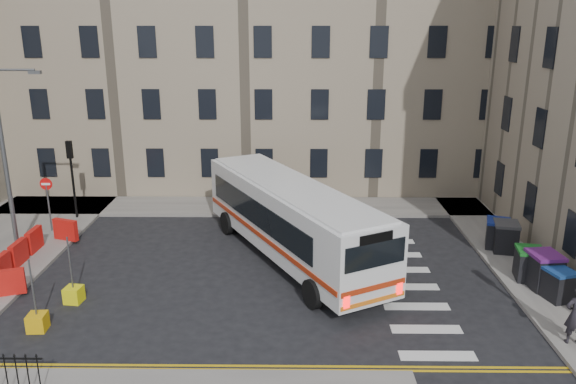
{
  "coord_description": "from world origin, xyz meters",
  "views": [
    {
      "loc": [
        -0.52,
        -21.37,
        10.01
      ],
      "look_at": [
        -0.78,
        1.8,
        3.0
      ],
      "focal_mm": 35.0,
      "sensor_mm": 36.0,
      "label": 1
    }
  ],
  "objects_px": {
    "pedestrian": "(576,315)",
    "wheelie_bin_c": "(529,264)",
    "wheelie_bin_a": "(558,284)",
    "bus": "(291,217)",
    "wheelie_bin_e": "(498,233)",
    "bollard_chevron": "(74,295)",
    "streetlamp": "(5,160)",
    "wheelie_bin_b": "(543,270)",
    "wheelie_bin_d": "(505,237)",
    "bollard_yellow": "(38,322)"
  },
  "relations": [
    {
      "from": "pedestrian",
      "to": "wheelie_bin_c",
      "type": "bearing_deg",
      "value": -93.44
    },
    {
      "from": "wheelie_bin_a",
      "to": "bus",
      "type": "bearing_deg",
      "value": 142.36
    },
    {
      "from": "wheelie_bin_a",
      "to": "pedestrian",
      "type": "height_order",
      "value": "pedestrian"
    },
    {
      "from": "bus",
      "to": "wheelie_bin_e",
      "type": "height_order",
      "value": "bus"
    },
    {
      "from": "bus",
      "to": "wheelie_bin_c",
      "type": "bearing_deg",
      "value": -41.39
    },
    {
      "from": "wheelie_bin_e",
      "to": "pedestrian",
      "type": "height_order",
      "value": "pedestrian"
    },
    {
      "from": "wheelie_bin_c",
      "to": "bollard_chevron",
      "type": "distance_m",
      "value": 17.69
    },
    {
      "from": "bus",
      "to": "streetlamp",
      "type": "bearing_deg",
      "value": 149.96
    },
    {
      "from": "wheelie_bin_b",
      "to": "bollard_chevron",
      "type": "relative_size",
      "value": 2.35
    },
    {
      "from": "bus",
      "to": "wheelie_bin_c",
      "type": "relative_size",
      "value": 9.17
    },
    {
      "from": "wheelie_bin_a",
      "to": "bollard_chevron",
      "type": "relative_size",
      "value": 2.13
    },
    {
      "from": "wheelie_bin_d",
      "to": "bollard_chevron",
      "type": "distance_m",
      "value": 18.32
    },
    {
      "from": "streetlamp",
      "to": "bus",
      "type": "height_order",
      "value": "streetlamp"
    },
    {
      "from": "bollard_yellow",
      "to": "bollard_chevron",
      "type": "distance_m",
      "value": 2.07
    },
    {
      "from": "wheelie_bin_b",
      "to": "wheelie_bin_d",
      "type": "xyz_separation_m",
      "value": [
        -0.16,
        3.62,
        -0.03
      ]
    },
    {
      "from": "bus",
      "to": "bollard_chevron",
      "type": "bearing_deg",
      "value": 179.14
    },
    {
      "from": "streetlamp",
      "to": "bus",
      "type": "distance_m",
      "value": 12.59
    },
    {
      "from": "wheelie_bin_c",
      "to": "pedestrian",
      "type": "height_order",
      "value": "pedestrian"
    },
    {
      "from": "wheelie_bin_e",
      "to": "bollard_yellow",
      "type": "height_order",
      "value": "wheelie_bin_e"
    },
    {
      "from": "bus",
      "to": "wheelie_bin_c",
      "type": "height_order",
      "value": "bus"
    },
    {
      "from": "wheelie_bin_e",
      "to": "streetlamp",
      "type": "bearing_deg",
      "value": -160.33
    },
    {
      "from": "wheelie_bin_e",
      "to": "pedestrian",
      "type": "bearing_deg",
      "value": -74.43
    },
    {
      "from": "wheelie_bin_d",
      "to": "bus",
      "type": "bearing_deg",
      "value": -164.07
    },
    {
      "from": "streetlamp",
      "to": "bollard_yellow",
      "type": "xyz_separation_m",
      "value": [
        3.81,
        -6.59,
        -4.04
      ]
    },
    {
      "from": "streetlamp",
      "to": "wheelie_bin_d",
      "type": "bearing_deg",
      "value": 0.48
    },
    {
      "from": "streetlamp",
      "to": "wheelie_bin_e",
      "type": "xyz_separation_m",
      "value": [
        21.77,
        0.64,
        -3.53
      ]
    },
    {
      "from": "pedestrian",
      "to": "bollard_yellow",
      "type": "xyz_separation_m",
      "value": [
        -17.63,
        0.83,
        -0.84
      ]
    },
    {
      "from": "bus",
      "to": "bollard_yellow",
      "type": "bearing_deg",
      "value": -172.26
    },
    {
      "from": "bollard_chevron",
      "to": "streetlamp",
      "type": "bearing_deg",
      "value": 133.08
    },
    {
      "from": "wheelie_bin_d",
      "to": "bollard_chevron",
      "type": "relative_size",
      "value": 2.35
    },
    {
      "from": "streetlamp",
      "to": "wheelie_bin_c",
      "type": "distance_m",
      "value": 22.31
    },
    {
      "from": "wheelie_bin_a",
      "to": "bollard_yellow",
      "type": "height_order",
      "value": "wheelie_bin_a"
    },
    {
      "from": "bollard_yellow",
      "to": "wheelie_bin_a",
      "type": "bearing_deg",
      "value": 6.7
    },
    {
      "from": "wheelie_bin_e",
      "to": "wheelie_bin_a",
      "type": "bearing_deg",
      "value": -66.4
    },
    {
      "from": "wheelie_bin_c",
      "to": "pedestrian",
      "type": "distance_m",
      "value": 4.75
    },
    {
      "from": "streetlamp",
      "to": "wheelie_bin_e",
      "type": "height_order",
      "value": "streetlamp"
    },
    {
      "from": "wheelie_bin_a",
      "to": "bollard_chevron",
      "type": "height_order",
      "value": "wheelie_bin_a"
    },
    {
      "from": "streetlamp",
      "to": "wheelie_bin_d",
      "type": "relative_size",
      "value": 5.76
    },
    {
      "from": "bus",
      "to": "bollard_yellow",
      "type": "height_order",
      "value": "bus"
    },
    {
      "from": "wheelie_bin_a",
      "to": "wheelie_bin_c",
      "type": "height_order",
      "value": "wheelie_bin_c"
    },
    {
      "from": "wheelie_bin_a",
      "to": "wheelie_bin_b",
      "type": "bearing_deg",
      "value": 82.73
    },
    {
      "from": "wheelie_bin_e",
      "to": "bollard_yellow",
      "type": "xyz_separation_m",
      "value": [
        -17.97,
        -7.23,
        -0.5
      ]
    },
    {
      "from": "wheelie_bin_b",
      "to": "wheelie_bin_d",
      "type": "relative_size",
      "value": 1.0
    },
    {
      "from": "wheelie_bin_c",
      "to": "bollard_yellow",
      "type": "height_order",
      "value": "wheelie_bin_c"
    },
    {
      "from": "wheelie_bin_a",
      "to": "bollard_yellow",
      "type": "distance_m",
      "value": 18.59
    },
    {
      "from": "pedestrian",
      "to": "bollard_chevron",
      "type": "distance_m",
      "value": 17.41
    },
    {
      "from": "bollard_yellow",
      "to": "wheelie_bin_d",
      "type": "bearing_deg",
      "value": 20.46
    },
    {
      "from": "streetlamp",
      "to": "wheelie_bin_c",
      "type": "bearing_deg",
      "value": -7.05
    },
    {
      "from": "pedestrian",
      "to": "wheelie_bin_b",
      "type": "bearing_deg",
      "value": -98.03
    },
    {
      "from": "wheelie_bin_c",
      "to": "wheelie_bin_e",
      "type": "distance_m",
      "value": 3.34
    }
  ]
}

